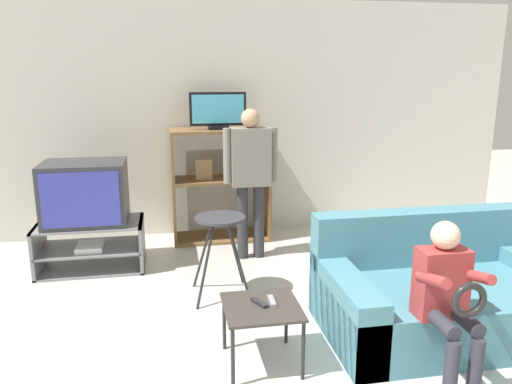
# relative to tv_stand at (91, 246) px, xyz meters

# --- Properties ---
(wall_back) EXTENTS (6.40, 0.06, 2.60)m
(wall_back) POSITION_rel_tv_stand_xyz_m (1.59, 0.96, 1.08)
(wall_back) COLOR beige
(wall_back) RESTS_ON ground_plane
(tv_stand) EXTENTS (0.98, 0.55, 0.45)m
(tv_stand) POSITION_rel_tv_stand_xyz_m (0.00, 0.00, 0.00)
(tv_stand) COLOR slate
(tv_stand) RESTS_ON ground_plane
(television_main) EXTENTS (0.75, 0.55, 0.57)m
(television_main) POSITION_rel_tv_stand_xyz_m (-0.02, 0.02, 0.52)
(television_main) COLOR #2D2D33
(television_main) RESTS_ON tv_stand
(media_shelf) EXTENTS (1.06, 0.47, 1.23)m
(media_shelf) POSITION_rel_tv_stand_xyz_m (1.31, 0.65, 0.41)
(media_shelf) COLOR brown
(media_shelf) RESTS_ON ground_plane
(television_flat) EXTENTS (0.60, 0.20, 0.39)m
(television_flat) POSITION_rel_tv_stand_xyz_m (1.29, 0.64, 1.19)
(television_flat) COLOR black
(television_flat) RESTS_ON media_shelf
(folding_stool) EXTENTS (0.46, 0.46, 0.69)m
(folding_stool) POSITION_rel_tv_stand_xyz_m (1.14, -0.81, 0.36)
(folding_stool) COLOR black
(folding_stool) RESTS_ON ground_plane
(snack_table) EXTENTS (0.48, 0.48, 0.41)m
(snack_table) POSITION_rel_tv_stand_xyz_m (1.29, -1.86, 0.14)
(snack_table) COLOR #38332D
(snack_table) RESTS_ON ground_plane
(remote_control_black) EXTENTS (0.10, 0.15, 0.02)m
(remote_control_black) POSITION_rel_tv_stand_xyz_m (1.28, -1.84, 0.19)
(remote_control_black) COLOR #232328
(remote_control_black) RESTS_ON snack_table
(remote_control_white) EXTENTS (0.04, 0.15, 0.02)m
(remote_control_white) POSITION_rel_tv_stand_xyz_m (1.36, -1.83, 0.19)
(remote_control_white) COLOR gray
(remote_control_white) RESTS_ON snack_table
(couch) EXTENTS (1.70, 1.00, 0.80)m
(couch) POSITION_rel_tv_stand_xyz_m (2.64, -1.64, 0.04)
(couch) COLOR teal
(couch) RESTS_ON ground_plane
(person_standing_adult) EXTENTS (0.53, 0.20, 1.49)m
(person_standing_adult) POSITION_rel_tv_stand_xyz_m (1.54, 0.02, 0.67)
(person_standing_adult) COLOR #2D2D33
(person_standing_adult) RESTS_ON ground_plane
(person_seated_child) EXTENTS (0.33, 0.43, 0.98)m
(person_seated_child) POSITION_rel_tv_stand_xyz_m (2.33, -2.21, 0.35)
(person_seated_child) COLOR #2D2D38
(person_seated_child) RESTS_ON ground_plane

